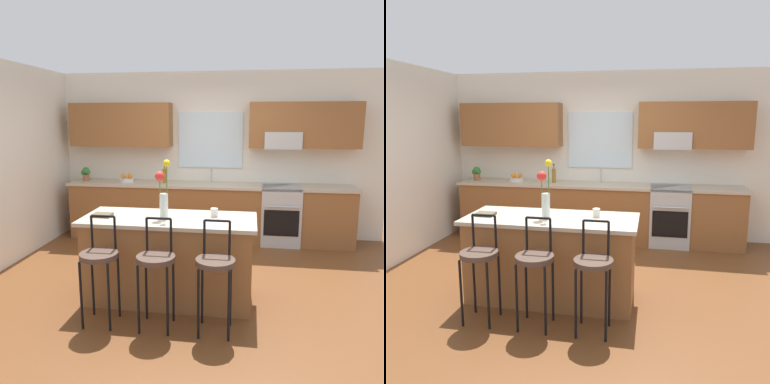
{
  "view_description": "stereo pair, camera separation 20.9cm",
  "coord_description": "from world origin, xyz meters",
  "views": [
    {
      "loc": [
        0.67,
        -4.37,
        1.95
      ],
      "look_at": [
        -0.09,
        0.55,
        1.0
      ],
      "focal_mm": 36.08,
      "sensor_mm": 36.0,
      "label": 1
    },
    {
      "loc": [
        0.87,
        -4.34,
        1.95
      ],
      "look_at": [
        -0.09,
        0.55,
        1.0
      ],
      "focal_mm": 36.08,
      "sensor_mm": 36.0,
      "label": 2
    }
  ],
  "objects": [
    {
      "name": "sink_faucet",
      "position": [
        0.04,
        1.84,
        1.06
      ],
      "size": [
        0.02,
        0.13,
        0.23
      ],
      "color": "#B7BABC",
      "rests_on": "counter_run"
    },
    {
      "name": "oven_range",
      "position": [
        1.15,
        1.68,
        0.46
      ],
      "size": [
        0.6,
        0.64,
        0.92
      ],
      "color": "#B7BABC",
      "rests_on": "ground"
    },
    {
      "name": "ground_plane",
      "position": [
        0.0,
        0.0,
        0.0
      ],
      "size": [
        14.0,
        14.0,
        0.0
      ],
      "primitive_type": "plane",
      "color": "brown"
    },
    {
      "name": "counter_run",
      "position": [
        0.0,
        1.7,
        0.47
      ],
      "size": [
        4.56,
        0.64,
        0.92
      ],
      "color": "brown",
      "rests_on": "ground"
    },
    {
      "name": "wall_left",
      "position": [
        -2.56,
        0.3,
        1.35
      ],
      "size": [
        0.12,
        4.6,
        2.7
      ],
      "primitive_type": "cube",
      "color": "silver",
      "rests_on": "ground"
    },
    {
      "name": "fruit_bowl_oranges",
      "position": [
        -1.35,
        1.7,
        0.96
      ],
      "size": [
        0.24,
        0.24,
        0.13
      ],
      "color": "silver",
      "rests_on": "counter_run"
    },
    {
      "name": "cookbook",
      "position": [
        -0.89,
        -0.56,
        0.94
      ],
      "size": [
        0.2,
        0.15,
        0.03
      ],
      "primitive_type": "cube",
      "color": "brown",
      "rests_on": "kitchen_island"
    },
    {
      "name": "bar_stool_far",
      "position": [
        0.38,
        -1.09,
        0.64
      ],
      "size": [
        0.36,
        0.36,
        1.04
      ],
      "color": "black",
      "rests_on": "ground"
    },
    {
      "name": "flower_vase",
      "position": [
        -0.23,
        -0.52,
        1.19
      ],
      "size": [
        0.17,
        0.1,
        0.62
      ],
      "color": "silver",
      "rests_on": "kitchen_island"
    },
    {
      "name": "bar_stool_near",
      "position": [
        -0.72,
        -1.09,
        0.64
      ],
      "size": [
        0.36,
        0.36,
        1.04
      ],
      "color": "black",
      "rests_on": "ground"
    },
    {
      "name": "back_wall_assembly",
      "position": [
        0.02,
        1.99,
        1.51
      ],
      "size": [
        5.6,
        0.5,
        2.7
      ],
      "color": "silver",
      "rests_on": "ground"
    },
    {
      "name": "bar_stool_middle",
      "position": [
        -0.17,
        -1.09,
        0.64
      ],
      "size": [
        0.36,
        0.36,
        1.04
      ],
      "color": "black",
      "rests_on": "ground"
    },
    {
      "name": "bottle_olive_oil",
      "position": [
        -0.71,
        1.7,
        1.04
      ],
      "size": [
        0.06,
        0.06,
        0.31
      ],
      "color": "olive",
      "rests_on": "counter_run"
    },
    {
      "name": "mug_ceramic",
      "position": [
        0.3,
        -0.39,
        0.97
      ],
      "size": [
        0.08,
        0.08,
        0.09
      ],
      "primitive_type": "cylinder",
      "color": "silver",
      "rests_on": "kitchen_island"
    },
    {
      "name": "kitchen_island",
      "position": [
        -0.17,
        -0.49,
        0.46
      ],
      "size": [
        1.84,
        0.76,
        0.92
      ],
      "color": "brown",
      "rests_on": "ground"
    },
    {
      "name": "potted_plant_small",
      "position": [
        -2.07,
        1.7,
        1.05
      ],
      "size": [
        0.17,
        0.12,
        0.23
      ],
      "color": "#9E5B3D",
      "rests_on": "counter_run"
    }
  ]
}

